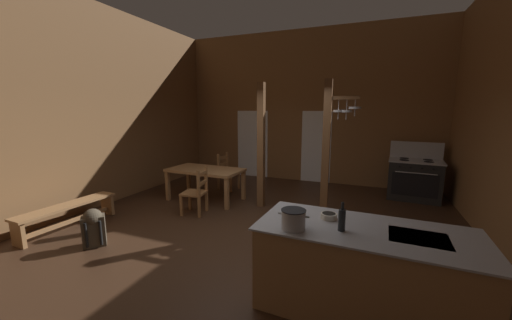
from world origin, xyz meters
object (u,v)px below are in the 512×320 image
object	(u,v)px
backpack	(94,226)
ladderback_chair_by_post	(227,172)
stove_range	(414,179)
stockpot_on_counter	(293,219)
kitchen_island	(362,270)
bench_along_left_wall	(68,211)
mixing_bowl_on_counter	(329,216)
dining_table	(205,173)
ladderback_chair_near_window	(196,192)
bottle_tall_on_counter	(342,219)

from	to	relation	value
backpack	ladderback_chair_by_post	bearing A→B (deg)	83.40
stove_range	stockpot_on_counter	world-z (taller)	stove_range
kitchen_island	bench_along_left_wall	size ratio (longest dim) A/B	1.29
mixing_bowl_on_counter	ladderback_chair_by_post	bearing A→B (deg)	131.40
backpack	stockpot_on_counter	size ratio (longest dim) A/B	1.86
backpack	kitchen_island	bearing A→B (deg)	-0.07
dining_table	bench_along_left_wall	xyz separation A→B (m)	(-1.39, -2.34, -0.34)
stockpot_on_counter	backpack	bearing A→B (deg)	175.20
kitchen_island	stove_range	xyz separation A→B (m)	(1.00, 4.56, 0.03)
kitchen_island	dining_table	xyz separation A→B (m)	(-3.52, 2.65, 0.20)
dining_table	ladderback_chair_near_window	size ratio (longest dim) A/B	1.83
ladderback_chair_near_window	ladderback_chair_by_post	distance (m)	1.88
dining_table	stove_range	bearing A→B (deg)	22.84
dining_table	bottle_tall_on_counter	world-z (taller)	bottle_tall_on_counter
kitchen_island	stove_range	distance (m)	4.67
dining_table	bottle_tall_on_counter	xyz separation A→B (m)	(3.30, -2.79, 0.37)
kitchen_island	dining_table	world-z (taller)	kitchen_island
ladderback_chair_near_window	ladderback_chair_by_post	xyz separation A→B (m)	(-0.27, 1.86, 0.00)
stove_range	stockpot_on_counter	bearing A→B (deg)	-109.23
backpack	ladderback_chair_near_window	bearing A→B (deg)	68.66
ladderback_chair_by_post	bottle_tall_on_counter	xyz separation A→B (m)	(3.26, -3.78, 0.57)
bench_along_left_wall	bottle_tall_on_counter	distance (m)	4.76
backpack	dining_table	bearing A→B (deg)	81.86
stove_range	bench_along_left_wall	xyz separation A→B (m)	(-5.91, -4.24, -0.17)
ladderback_chair_near_window	backpack	size ratio (longest dim) A/B	1.59
ladderback_chair_by_post	bench_along_left_wall	size ratio (longest dim) A/B	0.56
dining_table	stockpot_on_counter	distance (m)	4.09
stove_range	bench_along_left_wall	distance (m)	7.28
kitchen_island	stove_range	world-z (taller)	stove_range
dining_table	ladderback_chair_by_post	distance (m)	1.02
bench_along_left_wall	ladderback_chair_by_post	bearing A→B (deg)	66.72
bench_along_left_wall	bottle_tall_on_counter	size ratio (longest dim) A/B	5.80
stockpot_on_counter	bottle_tall_on_counter	world-z (taller)	bottle_tall_on_counter
bench_along_left_wall	mixing_bowl_on_counter	size ratio (longest dim) A/B	9.71
dining_table	ladderback_chair_near_window	bearing A→B (deg)	-69.87
bench_along_left_wall	backpack	world-z (taller)	backpack
stove_range	bottle_tall_on_counter	xyz separation A→B (m)	(-1.23, -4.69, 0.54)
ladderback_chair_near_window	bottle_tall_on_counter	size ratio (longest dim) A/B	3.24
stove_range	ladderback_chair_near_window	distance (m)	5.04
kitchen_island	backpack	bearing A→B (deg)	179.93
stove_range	mixing_bowl_on_counter	bearing A→B (deg)	-107.42
dining_table	backpack	distance (m)	2.69
stove_range	bottle_tall_on_counter	bearing A→B (deg)	-104.64
ladderback_chair_near_window	bottle_tall_on_counter	world-z (taller)	bottle_tall_on_counter
stove_range	stockpot_on_counter	xyz separation A→B (m)	(-1.68, -4.82, 0.53)
ladderback_chair_by_post	bottle_tall_on_counter	world-z (taller)	bottle_tall_on_counter
backpack	bottle_tall_on_counter	xyz separation A→B (m)	(3.68, -0.14, 0.71)
mixing_bowl_on_counter	bottle_tall_on_counter	size ratio (longest dim) A/B	0.60
mixing_bowl_on_counter	bottle_tall_on_counter	distance (m)	0.33
bottle_tall_on_counter	ladderback_chair_near_window	bearing A→B (deg)	147.18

